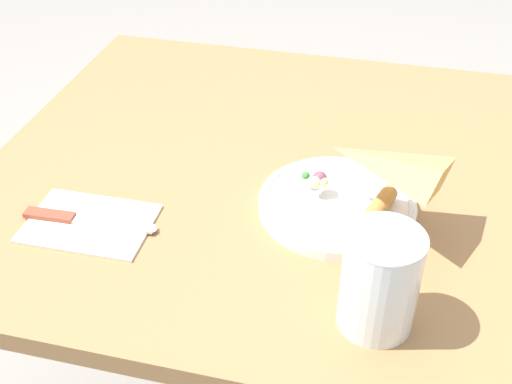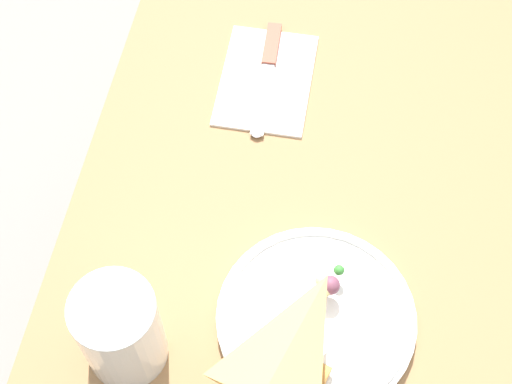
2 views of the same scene
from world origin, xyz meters
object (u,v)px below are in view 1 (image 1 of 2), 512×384
object	(u,v)px
plate_pizza	(334,201)
napkin_folded	(87,223)
milk_glass	(376,285)
butter_knife	(80,219)
dining_table	(374,225)

from	to	relation	value
plate_pizza	napkin_folded	xyz separation A→B (m)	(-0.33, -0.12, -0.01)
plate_pizza	milk_glass	world-z (taller)	milk_glass
milk_glass	butter_knife	distance (m)	0.42
plate_pizza	napkin_folded	distance (m)	0.35
dining_table	butter_knife	distance (m)	0.46
dining_table	plate_pizza	world-z (taller)	plate_pizza
milk_glass	napkin_folded	world-z (taller)	milk_glass
dining_table	plate_pizza	bearing A→B (deg)	-122.75
plate_pizza	butter_knife	world-z (taller)	plate_pizza
dining_table	napkin_folded	size ratio (longest dim) A/B	7.06
dining_table	butter_knife	bearing A→B (deg)	-152.40
napkin_folded	butter_knife	xyz separation A→B (m)	(-0.01, -0.00, 0.00)
dining_table	plate_pizza	xyz separation A→B (m)	(-0.06, -0.09, 0.11)
milk_glass	napkin_folded	xyz separation A→B (m)	(-0.40, 0.08, -0.06)
napkin_folded	dining_table	bearing A→B (deg)	28.13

